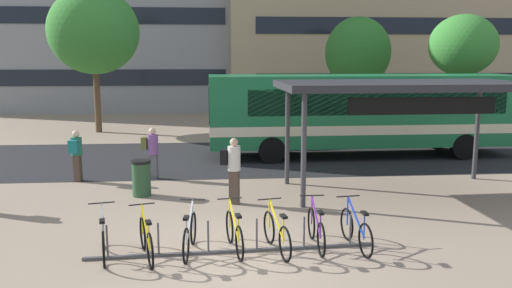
{
  "coord_description": "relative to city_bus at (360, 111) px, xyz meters",
  "views": [
    {
      "loc": [
        -0.34,
        -9.74,
        3.93
      ],
      "look_at": [
        0.81,
        4.5,
        1.46
      ],
      "focal_mm": 35.82,
      "sensor_mm": 36.0,
      "label": 1
    }
  ],
  "objects": [
    {
      "name": "parked_bicycle_yellow_1",
      "position": [
        -7.09,
        -10.05,
        -1.39
      ],
      "size": [
        0.63,
        1.67,
        0.99
      ],
      "rotation": [
        0.0,
        0.0,
        1.84
      ],
      "color": "black",
      "rests_on": "ground"
    },
    {
      "name": "ground",
      "position": [
        -5.38,
        -9.93,
        -1.78
      ],
      "size": [
        200.0,
        200.0,
        0.0
      ],
      "primitive_type": "plane",
      "color": "gray"
    },
    {
      "name": "parked_bicycle_silver_0",
      "position": [
        -7.94,
        -9.9,
        -1.39
      ],
      "size": [
        0.57,
        1.69,
        0.99
      ],
      "rotation": [
        0.0,
        0.0,
        1.79
      ],
      "color": "black",
      "rests_on": "ground"
    },
    {
      "name": "transit_shelter",
      "position": [
        -0.4,
        -5.54,
        1.25
      ],
      "size": [
        7.03,
        3.51,
        3.21
      ],
      "rotation": [
        0.0,
        0.0,
        0.03
      ],
      "color": "#38383D",
      "rests_on": "ground"
    },
    {
      "name": "commuter_teal_pack_0",
      "position": [
        -10.09,
        -3.49,
        -0.83
      ],
      "size": [
        0.38,
        0.55,
        1.63
      ],
      "rotation": [
        0.0,
        0.0,
        1.46
      ],
      "color": "#47382D",
      "rests_on": "ground"
    },
    {
      "name": "parked_bicycle_silver_2",
      "position": [
        -6.26,
        -9.82,
        -1.39
      ],
      "size": [
        0.52,
        1.72,
        0.99
      ],
      "rotation": [
        0.0,
        0.0,
        1.48
      ],
      "color": "black",
      "rests_on": "ground"
    },
    {
      "name": "street_tree_2",
      "position": [
        2.28,
        8.71,
        2.35
      ],
      "size": [
        3.63,
        3.63,
        6.1
      ],
      "color": "brown",
      "rests_on": "ground"
    },
    {
      "name": "street_tree_0",
      "position": [
        6.39,
        4.76,
        2.65
      ],
      "size": [
        3.26,
        3.26,
        5.94
      ],
      "color": "brown",
      "rests_on": "ground"
    },
    {
      "name": "parked_bicycle_yellow_4",
      "position": [
        -4.5,
        -9.88,
        -1.39
      ],
      "size": [
        0.55,
        1.7,
        0.99
      ],
      "rotation": [
        0.0,
        0.0,
        1.77
      ],
      "color": "black",
      "rests_on": "ground"
    },
    {
      "name": "building_centre_block",
      "position": [
        -8.01,
        32.71,
        5.65
      ],
      "size": [
        14.21,
        10.74,
        14.84
      ],
      "color": "tan",
      "rests_on": "ground"
    },
    {
      "name": "city_bus",
      "position": [
        0.0,
        0.0,
        0.0
      ],
      "size": [
        12.06,
        2.73,
        3.2
      ],
      "rotation": [
        0.0,
        0.0,
        3.16
      ],
      "color": "#196B3D",
      "rests_on": "ground"
    },
    {
      "name": "bike_rack",
      "position": [
        -5.4,
        -9.86,
        -1.68
      ],
      "size": [
        5.89,
        0.42,
        0.7
      ],
      "rotation": [
        0.0,
        0.0,
        0.06
      ],
      "color": "#47474C",
      "rests_on": "ground"
    },
    {
      "name": "street_tree_1",
      "position": [
        -11.8,
        7.36,
        3.38
      ],
      "size": [
        4.56,
        4.56,
        7.33
      ],
      "color": "brown",
      "rests_on": "ground"
    },
    {
      "name": "commuter_black_pack_1",
      "position": [
        -5.26,
        -6.36,
        -0.74
      ],
      "size": [
        0.58,
        0.44,
        1.79
      ],
      "rotation": [
        0.0,
        0.0,
        6.02
      ],
      "color": "#47382D",
      "rests_on": "ground"
    },
    {
      "name": "parked_bicycle_purple_5",
      "position": [
        -3.66,
        -9.7,
        -1.39
      ],
      "size": [
        0.52,
        1.72,
        0.99
      ],
      "rotation": [
        0.0,
        0.0,
        1.58
      ],
      "color": "black",
      "rests_on": "ground"
    },
    {
      "name": "bus_lane_asphalt",
      "position": [
        -5.38,
        0.0,
        -1.77
      ],
      "size": [
        80.0,
        7.2,
        0.01
      ],
      "primitive_type": "cube",
      "color": "#232326",
      "rests_on": "ground"
    },
    {
      "name": "parked_bicycle_yellow_3",
      "position": [
        -5.36,
        -9.78,
        -1.39
      ],
      "size": [
        0.52,
        1.71,
        0.99
      ],
      "rotation": [
        0.0,
        0.0,
        1.73
      ],
      "color": "black",
      "rests_on": "ground"
    },
    {
      "name": "parked_bicycle_blue_6",
      "position": [
        -2.85,
        -9.82,
        -1.39
      ],
      "size": [
        0.52,
        1.72,
        0.99
      ],
      "rotation": [
        0.0,
        0.0,
        1.68
      ],
      "color": "black",
      "rests_on": "ground"
    },
    {
      "name": "commuter_olive_pack_3",
      "position": [
        -7.76,
        -3.29,
        -0.82
      ],
      "size": [
        0.58,
        0.42,
        1.67
      ],
      "rotation": [
        0.0,
        0.0,
        6.05
      ],
      "color": "#565660",
      "rests_on": "ground"
    },
    {
      "name": "trash_bin",
      "position": [
        -7.83,
        -5.37,
        -1.26
      ],
      "size": [
        0.55,
        0.55,
        1.03
      ],
      "color": "#284C2D",
      "rests_on": "ground"
    }
  ]
}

